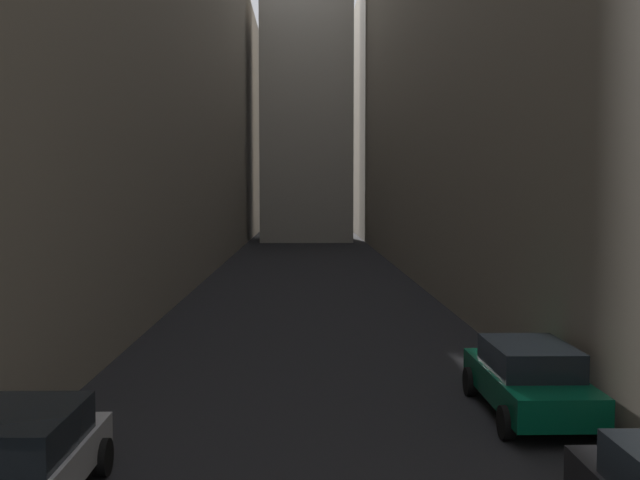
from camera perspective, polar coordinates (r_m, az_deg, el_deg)
ground_plane at (r=39.00m, az=-0.87°, el=-3.17°), size 264.00×264.00×0.00m
building_block_left at (r=42.72m, az=-16.12°, el=13.22°), size 10.83×108.00×23.67m
building_block_right at (r=42.95m, az=14.00°, el=14.40°), size 10.39×108.00×25.45m
parked_car_left_third at (r=12.04m, az=-22.16°, el=-15.34°), size 1.94×4.25×1.44m
parked_car_right_far at (r=16.31m, az=15.60°, el=-10.07°), size 1.96×4.49×1.51m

